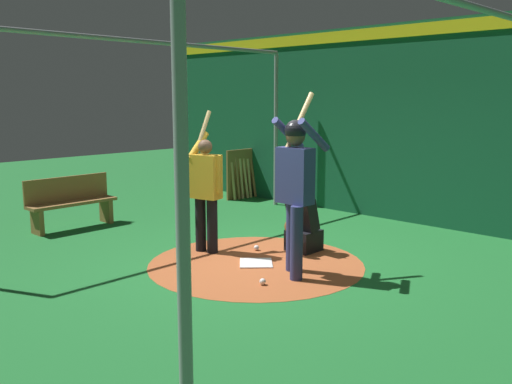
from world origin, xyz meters
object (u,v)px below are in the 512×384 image
bat_rack (248,175)px  baseball_1 (263,282)px  visitor (206,188)px  catcher (302,225)px  bench (71,202)px  baseball_0 (256,248)px  batter (295,181)px  home_plate (256,263)px

bat_rack → baseball_1: bat_rack is taller
visitor → catcher: bearing=121.7°
visitor → bench: visitor is taller
visitor → baseball_1: (0.49, 1.54, -0.87)m
baseball_0 → baseball_1: (1.01, 1.06, 0.00)m
bat_rack → baseball_0: 4.31m
bat_rack → bench: (4.07, -0.10, -0.06)m
batter → baseball_1: bearing=-1.7°
baseball_0 → baseball_1: size_ratio=1.00×
home_plate → baseball_0: (-0.46, -0.43, 0.03)m
batter → baseball_1: batter is taller
home_plate → baseball_1: 0.84m
bat_rack → baseball_0: (2.97, 3.10, -0.45)m
bat_rack → baseball_1: 5.77m
baseball_1 → visitor: bearing=-107.8°
home_plate → batter: batter is taller
bench → baseball_0: 3.40m
batter → visitor: bearing=-88.0°
catcher → baseball_0: bearing=-49.1°
bat_rack → bench: bat_rack is taller
catcher → bat_rack: (-2.55, -3.58, 0.11)m
batter → baseball_0: 1.62m
visitor → bat_rack: size_ratio=1.66×
catcher → bench: size_ratio=0.66×
home_plate → catcher: bearing=176.5°
batter → catcher: batter is taller
bat_rack → baseball_1: (3.98, 4.16, -0.45)m
catcher → visitor: 1.44m
home_plate → baseball_0: bearing=-136.9°
catcher → visitor: (0.93, -0.96, 0.53)m
home_plate → baseball_1: baseball_1 is taller
batter → bat_rack: size_ratio=1.87×
home_plate → baseball_1: bearing=48.9°
batter → bench: batter is taller
catcher → visitor: visitor is taller
baseball_1 → bench: bearing=-88.8°
baseball_1 → catcher: bearing=-158.0°
home_plate → bench: size_ratio=0.29×
visitor → baseball_1: visitor is taller
bench → bat_rack: bearing=178.6°
bat_rack → bench: size_ratio=0.80×
catcher → bench: (1.52, -3.68, 0.05)m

